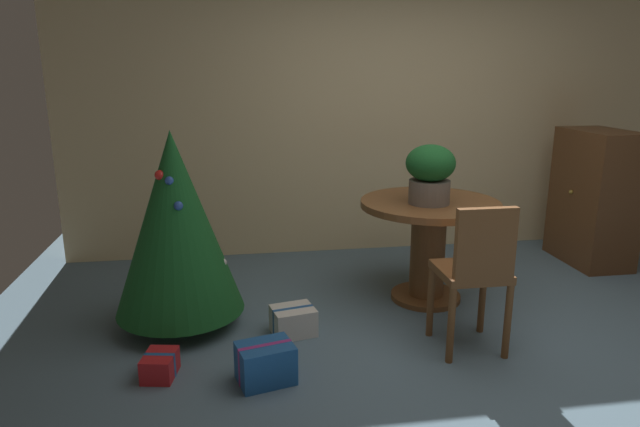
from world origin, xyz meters
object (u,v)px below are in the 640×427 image
(round_dining_table, at_px, (429,234))
(flower_vase, at_px, (430,171))
(wooden_chair_near, at_px, (476,269))
(gift_box_red, at_px, (160,365))
(wooden_cabinet, at_px, (594,198))
(gift_box_blue, at_px, (266,363))
(gift_box_cream, at_px, (293,321))
(holiday_tree, at_px, (176,223))

(round_dining_table, height_order, flower_vase, flower_vase)
(wooden_chair_near, distance_m, gift_box_red, 1.93)
(wooden_cabinet, bearing_deg, gift_box_red, -158.37)
(gift_box_blue, distance_m, gift_box_cream, 0.60)
(gift_box_cream, bearing_deg, flower_vase, 18.79)
(flower_vase, bearing_deg, wooden_chair_near, -87.05)
(wooden_chair_near, height_order, gift_box_blue, wooden_chair_near)
(holiday_tree, relative_size, wooden_cabinet, 1.12)
(wooden_chair_near, height_order, gift_box_red, wooden_chair_near)
(holiday_tree, distance_m, gift_box_blue, 1.14)
(wooden_chair_near, distance_m, wooden_cabinet, 2.25)
(gift_box_cream, height_order, wooden_cabinet, wooden_cabinet)
(gift_box_blue, relative_size, gift_box_red, 1.40)
(holiday_tree, xyz_separation_m, gift_box_cream, (0.74, -0.24, -0.64))
(gift_box_cream, bearing_deg, gift_box_blue, -111.14)
(gift_box_blue, distance_m, gift_box_red, 0.61)
(round_dining_table, bearing_deg, gift_box_blue, -142.52)
(gift_box_red, bearing_deg, holiday_tree, 83.97)
(flower_vase, bearing_deg, gift_box_blue, -143.79)
(round_dining_table, bearing_deg, wooden_chair_near, -90.00)
(flower_vase, height_order, holiday_tree, holiday_tree)
(wooden_cabinet, bearing_deg, gift_box_cream, -160.09)
(flower_vase, distance_m, holiday_tree, 1.79)
(flower_vase, relative_size, holiday_tree, 0.32)
(holiday_tree, bearing_deg, wooden_cabinet, 12.31)
(round_dining_table, xyz_separation_m, wooden_cabinet, (1.74, 0.60, 0.08))
(round_dining_table, distance_m, gift_box_blue, 1.66)
(flower_vase, distance_m, gift_box_red, 2.20)
(wooden_chair_near, distance_m, gift_box_cream, 1.23)
(gift_box_cream, bearing_deg, gift_box_red, -152.73)
(holiday_tree, bearing_deg, flower_vase, 3.45)
(holiday_tree, height_order, gift_box_red, holiday_tree)
(round_dining_table, xyz_separation_m, holiday_tree, (-1.81, -0.18, 0.21))
(holiday_tree, xyz_separation_m, gift_box_blue, (0.53, -0.80, -0.62))
(gift_box_blue, bearing_deg, gift_box_red, 166.58)
(wooden_chair_near, xyz_separation_m, holiday_tree, (-1.81, 0.65, 0.18))
(holiday_tree, height_order, wooden_cabinet, holiday_tree)
(wooden_chair_near, xyz_separation_m, gift_box_blue, (-1.28, -0.15, -0.43))
(wooden_chair_near, bearing_deg, gift_box_cream, 158.94)
(flower_vase, relative_size, wooden_cabinet, 0.36)
(holiday_tree, xyz_separation_m, wooden_cabinet, (3.55, 0.77, -0.13))
(flower_vase, xyz_separation_m, gift_box_cream, (-1.02, -0.35, -0.91))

